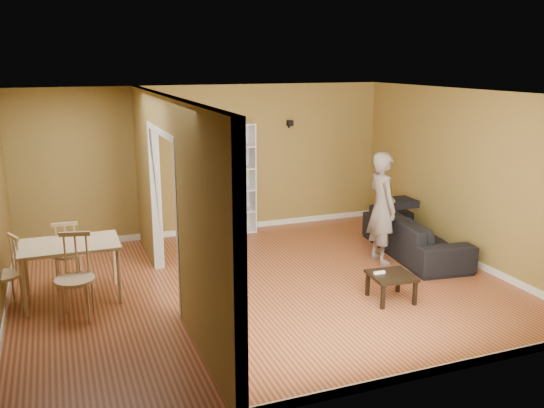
{
  "coord_description": "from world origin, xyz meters",
  "views": [
    {
      "loc": [
        -2.52,
        -6.91,
        3.02
      ],
      "look_at": [
        0.2,
        0.2,
        1.1
      ],
      "focal_mm": 38.0,
      "sensor_mm": 36.0,
      "label": 1
    }
  ],
  "objects_px": {
    "person": "(382,198)",
    "coffee_table": "(391,278)",
    "chair_left": "(3,273)",
    "chair_near": "(75,277)",
    "dining_table": "(70,249)",
    "chair_far": "(67,252)",
    "sofa": "(415,229)",
    "bookshelf": "(230,179)"
  },
  "relations": [
    {
      "from": "person",
      "to": "coffee_table",
      "type": "bearing_deg",
      "value": 156.99
    },
    {
      "from": "chair_left",
      "to": "chair_near",
      "type": "height_order",
      "value": "chair_near"
    },
    {
      "from": "coffee_table",
      "to": "dining_table",
      "type": "relative_size",
      "value": 0.44
    },
    {
      "from": "chair_near",
      "to": "chair_far",
      "type": "bearing_deg",
      "value": 106.11
    },
    {
      "from": "sofa",
      "to": "bookshelf",
      "type": "xyz_separation_m",
      "value": [
        -2.37,
        2.2,
        0.56
      ]
    },
    {
      "from": "chair_far",
      "to": "coffee_table",
      "type": "bearing_deg",
      "value": 155.0
    },
    {
      "from": "sofa",
      "to": "coffee_table",
      "type": "relative_size",
      "value": 4.17
    },
    {
      "from": "bookshelf",
      "to": "dining_table",
      "type": "bearing_deg",
      "value": -142.7
    },
    {
      "from": "coffee_table",
      "to": "chair_left",
      "type": "xyz_separation_m",
      "value": [
        -4.61,
        1.5,
        0.16
      ]
    },
    {
      "from": "dining_table",
      "to": "chair_near",
      "type": "relative_size",
      "value": 1.18
    },
    {
      "from": "bookshelf",
      "to": "chair_near",
      "type": "distance_m",
      "value": 3.9
    },
    {
      "from": "dining_table",
      "to": "chair_left",
      "type": "xyz_separation_m",
      "value": [
        -0.79,
        -0.01,
        -0.22
      ]
    },
    {
      "from": "coffee_table",
      "to": "dining_table",
      "type": "distance_m",
      "value": 4.12
    },
    {
      "from": "chair_left",
      "to": "chair_near",
      "type": "xyz_separation_m",
      "value": [
        0.81,
        -0.6,
        0.05
      ]
    },
    {
      "from": "person",
      "to": "chair_near",
      "type": "bearing_deg",
      "value": 98.72
    },
    {
      "from": "coffee_table",
      "to": "chair_left",
      "type": "height_order",
      "value": "chair_left"
    },
    {
      "from": "sofa",
      "to": "chair_left",
      "type": "relative_size",
      "value": 2.4
    },
    {
      "from": "sofa",
      "to": "chair_near",
      "type": "xyz_separation_m",
      "value": [
        -5.12,
        -0.52,
        0.09
      ]
    },
    {
      "from": "sofa",
      "to": "chair_far",
      "type": "bearing_deg",
      "value": 89.88
    },
    {
      "from": "sofa",
      "to": "bookshelf",
      "type": "distance_m",
      "value": 3.28
    },
    {
      "from": "person",
      "to": "chair_far",
      "type": "height_order",
      "value": "person"
    },
    {
      "from": "coffee_table",
      "to": "dining_table",
      "type": "height_order",
      "value": "dining_table"
    },
    {
      "from": "person",
      "to": "bookshelf",
      "type": "xyz_separation_m",
      "value": [
        -1.7,
        2.27,
        -0.02
      ]
    },
    {
      "from": "person",
      "to": "chair_near",
      "type": "xyz_separation_m",
      "value": [
        -4.45,
        -0.45,
        -0.48
      ]
    },
    {
      "from": "sofa",
      "to": "bookshelf",
      "type": "height_order",
      "value": "bookshelf"
    },
    {
      "from": "bookshelf",
      "to": "coffee_table",
      "type": "xyz_separation_m",
      "value": [
        1.04,
        -3.62,
        -0.68
      ]
    },
    {
      "from": "coffee_table",
      "to": "chair_left",
      "type": "relative_size",
      "value": 0.58
    },
    {
      "from": "dining_table",
      "to": "sofa",
      "type": "bearing_deg",
      "value": -0.95
    },
    {
      "from": "coffee_table",
      "to": "person",
      "type": "bearing_deg",
      "value": 64.01
    },
    {
      "from": "person",
      "to": "chair_near",
      "type": "distance_m",
      "value": 4.5
    },
    {
      "from": "sofa",
      "to": "chair_far",
      "type": "distance_m",
      "value": 5.21
    },
    {
      "from": "sofa",
      "to": "coffee_table",
      "type": "height_order",
      "value": "sofa"
    },
    {
      "from": "person",
      "to": "chair_left",
      "type": "xyz_separation_m",
      "value": [
        -5.26,
        0.15,
        -0.54
      ]
    },
    {
      "from": "dining_table",
      "to": "chair_far",
      "type": "height_order",
      "value": "chair_far"
    },
    {
      "from": "coffee_table",
      "to": "chair_left",
      "type": "distance_m",
      "value": 4.85
    },
    {
      "from": "sofa",
      "to": "person",
      "type": "relative_size",
      "value": 1.11
    },
    {
      "from": "dining_table",
      "to": "chair_near",
      "type": "bearing_deg",
      "value": -88.27
    },
    {
      "from": "dining_table",
      "to": "chair_left",
      "type": "distance_m",
      "value": 0.82
    },
    {
      "from": "sofa",
      "to": "chair_near",
      "type": "relative_size",
      "value": 2.15
    },
    {
      "from": "person",
      "to": "coffee_table",
      "type": "height_order",
      "value": "person"
    },
    {
      "from": "chair_left",
      "to": "chair_far",
      "type": "bearing_deg",
      "value": 102.65
    },
    {
      "from": "chair_left",
      "to": "chair_far",
      "type": "xyz_separation_m",
      "value": [
        0.77,
        0.56,
        0.01
      ]
    }
  ]
}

